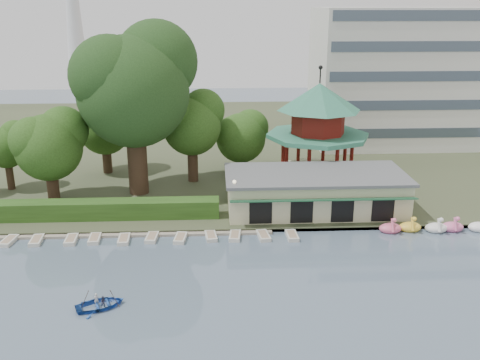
{
  "coord_description": "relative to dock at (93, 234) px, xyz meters",
  "views": [
    {
      "loc": [
        -0.38,
        -29.92,
        20.79
      ],
      "look_at": [
        2.0,
        18.0,
        5.0
      ],
      "focal_mm": 40.0,
      "sensor_mm": 36.0,
      "label": 1
    }
  ],
  "objects": [
    {
      "name": "office_building",
      "position": [
        44.67,
        31.8,
        9.61
      ],
      "size": [
        38.0,
        18.0,
        20.0
      ],
      "color": "silver",
      "rests_on": "shore"
    },
    {
      "name": "small_trees",
      "position": [
        0.43,
        14.23,
        6.42
      ],
      "size": [
        39.23,
        16.92,
        11.01
      ],
      "color": "#3A281C",
      "rests_on": "shore"
    },
    {
      "name": "ground_plane",
      "position": [
        12.0,
        -17.2,
        -0.12
      ],
      "size": [
        220.0,
        220.0,
        0.0
      ],
      "primitive_type": "plane",
      "color": "slate",
      "rests_on": "ground"
    },
    {
      "name": "pavilion",
      "position": [
        24.0,
        14.8,
        7.36
      ],
      "size": [
        12.4,
        12.4,
        13.5
      ],
      "color": "beige",
      "rests_on": "shore"
    },
    {
      "name": "swan_boats",
      "position": [
        35.83,
        -0.69,
        0.28
      ],
      "size": [
        16.6,
        2.17,
        1.92
      ],
      "color": "#EB6687",
      "rests_on": "ground"
    },
    {
      "name": "rowboat_with_passengers",
      "position": [
        3.23,
        -12.95,
        0.38
      ],
      "size": [
        5.75,
        4.97,
        2.01
      ],
      "color": "#214EA5",
      "rests_on": "ground"
    },
    {
      "name": "moored_rowboats",
      "position": [
        1.87,
        -1.39,
        0.06
      ],
      "size": [
        34.9,
        2.73,
        0.36
      ],
      "color": "beige",
      "rests_on": "ground"
    },
    {
      "name": "hedge",
      "position": [
        -3.0,
        3.3,
        1.18
      ],
      "size": [
        30.0,
        2.0,
        1.8
      ],
      "primitive_type": "cube",
      "color": "#2D541B",
      "rests_on": "shore"
    },
    {
      "name": "boathouse",
      "position": [
        22.0,
        4.77,
        2.25
      ],
      "size": [
        18.6,
        9.39,
        3.9
      ],
      "color": "beige",
      "rests_on": "shore"
    },
    {
      "name": "big_tree",
      "position": [
        3.16,
        11.0,
        12.74
      ],
      "size": [
        13.32,
        12.41,
        19.01
      ],
      "color": "#3A281C",
      "rests_on": "shore"
    },
    {
      "name": "dock",
      "position": [
        0.0,
        0.0,
        0.0
      ],
      "size": [
        34.0,
        1.6,
        0.24
      ],
      "primitive_type": "cube",
      "color": "gray",
      "rests_on": "ground"
    },
    {
      "name": "shore",
      "position": [
        12.0,
        34.8,
        0.08
      ],
      "size": [
        220.0,
        70.0,
        0.4
      ],
      "primitive_type": "cube",
      "color": "#424930",
      "rests_on": "ground"
    },
    {
      "name": "lamp_post",
      "position": [
        13.5,
        1.8,
        3.22
      ],
      "size": [
        0.36,
        0.36,
        4.28
      ],
      "color": "black",
      "rests_on": "shore"
    },
    {
      "name": "embankment",
      "position": [
        12.0,
        0.1,
        0.03
      ],
      "size": [
        220.0,
        0.6,
        0.3
      ],
      "primitive_type": "cube",
      "color": "gray",
      "rests_on": "ground"
    }
  ]
}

